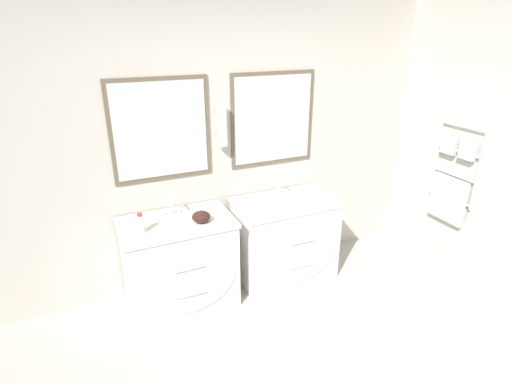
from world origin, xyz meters
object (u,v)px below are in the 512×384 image
object	(u,v)px
vanity_right	(287,240)
waste_bin	(427,262)
amenity_bowl	(201,217)
vanity_left	(181,264)
toiletry_bottle	(141,224)

from	to	relation	value
vanity_right	waste_bin	size ratio (longest dim) A/B	4.09
amenity_bowl	waste_bin	size ratio (longest dim) A/B	0.68
vanity_left	toiletry_bottle	world-z (taller)	toiletry_bottle
vanity_right	waste_bin	xyz separation A→B (m)	(1.34, -0.53, -0.29)
toiletry_bottle	waste_bin	distance (m)	2.83
vanity_left	toiletry_bottle	xyz separation A→B (m)	(-0.30, -0.06, 0.48)
toiletry_bottle	amenity_bowl	size ratio (longest dim) A/B	1.09
vanity_right	amenity_bowl	bearing A→B (deg)	-175.61
vanity_left	vanity_right	size ratio (longest dim) A/B	1.00
vanity_left	amenity_bowl	xyz separation A→B (m)	(0.19, -0.07, 0.45)
amenity_bowl	waste_bin	distance (m)	2.36
waste_bin	vanity_left	bearing A→B (deg)	167.39
vanity_left	waste_bin	size ratio (longest dim) A/B	4.09
vanity_left	waste_bin	xyz separation A→B (m)	(2.38, -0.53, -0.29)
vanity_right	toiletry_bottle	distance (m)	1.43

